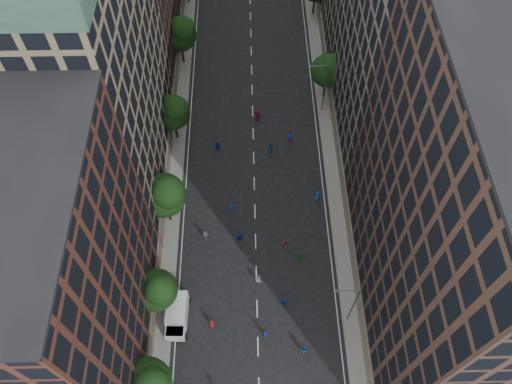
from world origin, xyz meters
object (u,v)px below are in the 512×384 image
streetlamp_near (352,303)px  skater_2 (303,350)px  skater_1 (265,334)px  cargo_van (177,315)px  streetlamp_far (324,86)px

streetlamp_near → skater_2: streetlamp_near is taller
skater_1 → cargo_van: bearing=-17.2°
skater_2 → streetlamp_near: bearing=-149.8°
cargo_van → streetlamp_far: bearing=61.1°
cargo_van → skater_1: cargo_van is taller
skater_1 → skater_2: bearing=151.2°
streetlamp_near → cargo_van: 20.01m
streetlamp_far → cargo_van: size_ratio=1.70×
cargo_van → streetlamp_near: bearing=1.1°
skater_1 → streetlamp_far: bearing=-110.1°
streetlamp_near → cargo_van: size_ratio=1.70×
streetlamp_far → cargo_van: streetlamp_far is taller
streetlamp_near → streetlamp_far: bearing=90.0°
streetlamp_far → skater_1: bearing=-105.3°
cargo_van → skater_2: cargo_van is taller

